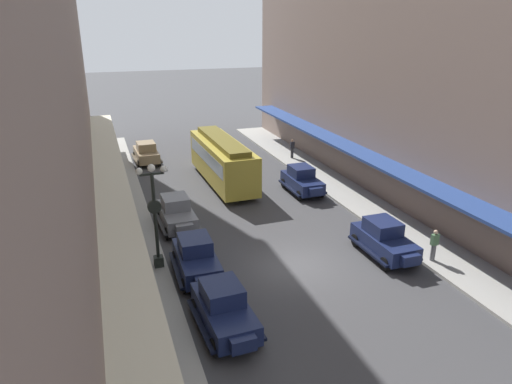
{
  "coord_description": "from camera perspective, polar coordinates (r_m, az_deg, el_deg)",
  "views": [
    {
      "loc": [
        -8.5,
        -18.59,
        11.34
      ],
      "look_at": [
        0.0,
        6.0,
        1.8
      ],
      "focal_mm": 32.76,
      "sensor_mm": 36.0,
      "label": 1
    }
  ],
  "objects": [
    {
      "name": "fire_hydrant",
      "position": [
        27.78,
        15.09,
        -3.43
      ],
      "size": [
        0.24,
        0.24,
        0.82
      ],
      "color": "#B21E19",
      "rests_on": "sidewalk_right"
    },
    {
      "name": "sidewalk_right",
      "position": [
        26.99,
        19.69,
        -5.8
      ],
      "size": [
        3.0,
        60.0,
        0.15
      ],
      "primitive_type": "cube",
      "color": "#A8A59E",
      "rests_on": "ground"
    },
    {
      "name": "parked_car_3",
      "position": [
        40.61,
        -13.27,
        4.76
      ],
      "size": [
        2.27,
        4.31,
        1.84
      ],
      "color": "#997F5B",
      "rests_on": "ground"
    },
    {
      "name": "parked_car_1",
      "position": [
        22.3,
        -7.31,
        -7.83
      ],
      "size": [
        2.21,
        4.29,
        1.84
      ],
      "color": "#19234C",
      "rests_on": "ground"
    },
    {
      "name": "pedestrian_0",
      "position": [
        24.71,
        20.92,
        -6.06
      ],
      "size": [
        0.36,
        0.24,
        1.64
      ],
      "color": "slate",
      "rests_on": "sidewalk_right"
    },
    {
      "name": "ground_plane",
      "position": [
        23.37,
        4.87,
        -8.97
      ],
      "size": [
        200.0,
        200.0,
        0.0
      ],
      "primitive_type": "plane",
      "color": "#424244"
    },
    {
      "name": "lamp_post_with_clock",
      "position": [
        22.26,
        -12.26,
        -2.4
      ],
      "size": [
        1.42,
        0.44,
        5.16
      ],
      "color": "black",
      "rests_on": "sidewalk_left"
    },
    {
      "name": "parked_car_4",
      "position": [
        32.76,
        5.64,
        1.54
      ],
      "size": [
        2.16,
        4.27,
        1.84
      ],
      "color": "#19234C",
      "rests_on": "ground"
    },
    {
      "name": "building_row_right",
      "position": [
        26.47,
        26.88,
        13.63
      ],
      "size": [
        4.3,
        60.0,
        18.59
      ],
      "color": "gray",
      "rests_on": "ground"
    },
    {
      "name": "pedestrian_1",
      "position": [
        40.63,
        4.44,
        5.32
      ],
      "size": [
        0.36,
        0.24,
        1.64
      ],
      "color": "#2D2D33",
      "rests_on": "sidewalk_right"
    },
    {
      "name": "parked_car_0",
      "position": [
        24.77,
        15.38,
        -5.45
      ],
      "size": [
        2.16,
        4.27,
        1.84
      ],
      "color": "#19234C",
      "rests_on": "ground"
    },
    {
      "name": "parked_car_2",
      "position": [
        27.43,
        -9.68,
        -2.43
      ],
      "size": [
        2.22,
        4.29,
        1.84
      ],
      "color": "slate",
      "rests_on": "ground"
    },
    {
      "name": "sidewalk_left",
      "position": [
        21.76,
        -13.93,
        -11.71
      ],
      "size": [
        3.0,
        60.0,
        0.15
      ],
      "primitive_type": "cube",
      "color": "#A8A59E",
      "rests_on": "ground"
    },
    {
      "name": "pedestrian_2",
      "position": [
        36.06,
        -17.8,
        2.51
      ],
      "size": [
        0.36,
        0.28,
        1.67
      ],
      "color": "#2D2D33",
      "rests_on": "sidewalk_left"
    },
    {
      "name": "streetcar",
      "position": [
        34.16,
        -4.12,
        4.05
      ],
      "size": [
        2.7,
        9.65,
        3.46
      ],
      "color": "gold",
      "rests_on": "ground"
    },
    {
      "name": "parked_car_5",
      "position": [
        18.62,
        -3.92,
        -13.87
      ],
      "size": [
        2.29,
        4.31,
        1.84
      ],
      "color": "#19234C",
      "rests_on": "ground"
    }
  ]
}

